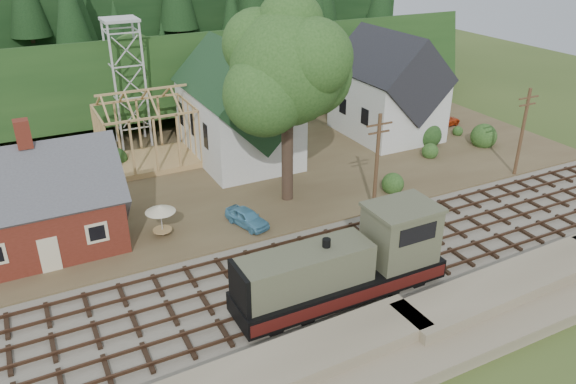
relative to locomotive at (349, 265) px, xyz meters
name	(u,v)px	position (x,y,z in m)	size (l,w,h in m)	color
ground	(330,270)	(0.59, 3.00, -2.26)	(140.00, 140.00, 0.00)	#384C1E
embankment	(413,350)	(0.59, -5.50, -2.26)	(64.00, 5.00, 1.60)	#7F7259
railroad_bed	(330,269)	(0.59, 3.00, -2.18)	(64.00, 11.00, 0.16)	#726B5B
village_flat	(228,169)	(0.59, 21.00, -2.11)	(64.00, 26.00, 0.30)	brown
hillside	(157,102)	(0.59, 45.00, -2.26)	(70.00, 28.00, 8.00)	#1E3F19
ridge	(128,74)	(0.59, 61.00, -2.26)	(80.00, 20.00, 12.00)	black
depot	(39,208)	(-15.41, 14.00, 0.96)	(10.80, 7.41, 9.00)	#5C2115
church	(239,107)	(2.59, 22.68, 2.92)	(8.40, 15.17, 13.00)	silver
farmhouse	(388,91)	(18.59, 22.00, 2.61)	(8.40, 10.80, 10.60)	silver
timber_frame	(147,133)	(-5.41, 25.00, 1.01)	(8.20, 6.20, 6.99)	tan
lattice_tower	(122,45)	(-5.41, 31.00, 7.78)	(3.20, 3.20, 12.12)	silver
big_tree	(289,75)	(2.75, 13.08, 7.96)	(10.90, 8.40, 14.70)	#38281E
telegraph_pole_near	(377,162)	(7.59, 8.20, 1.99)	(2.20, 0.28, 8.00)	#4C331E
telegraph_pole_far	(522,131)	(22.59, 8.20, 1.99)	(2.20, 0.28, 8.00)	#4C331E
locomotive	(349,265)	(0.00, 0.00, 0.00)	(12.96, 3.24, 5.16)	black
car_blue	(247,217)	(-2.05, 10.37, -1.32)	(1.51, 3.75, 1.28)	#5BA3C4
car_red	(444,121)	(25.74, 21.09, -1.40)	(1.85, 4.02, 1.12)	red
patio_set	(160,210)	(-7.94, 11.76, 0.05)	(2.11, 2.11, 2.35)	silver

